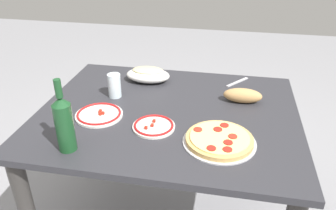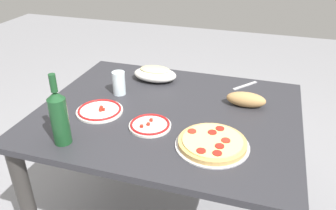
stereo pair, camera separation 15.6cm
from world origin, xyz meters
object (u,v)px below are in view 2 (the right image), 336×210
dining_table (168,133)px  bread_loaf (246,99)px  side_plate_near (150,125)px  water_glass (119,83)px  wine_bottle (59,116)px  baked_pasta_dish (155,73)px  pepperoni_pizza (212,143)px  side_plate_far (100,110)px

dining_table → bread_loaf: size_ratio=6.44×
side_plate_near → bread_loaf: bearing=39.9°
dining_table → water_glass: water_glass is taller
dining_table → wine_bottle: wine_bottle is taller
wine_bottle → baked_pasta_dish: bearing=77.2°
wine_bottle → water_glass: (0.03, 0.46, -0.06)m
pepperoni_pizza → water_glass: size_ratio=2.45×
side_plate_near → dining_table: bearing=78.4°
wine_bottle → bread_loaf: wine_bottle is taller
side_plate_far → bread_loaf: size_ratio=1.16×
dining_table → water_glass: bearing=162.0°
water_glass → baked_pasta_dish: bearing=60.6°
side_plate_far → side_plate_near: bearing=-10.5°
dining_table → wine_bottle: bearing=-131.3°
wine_bottle → pepperoni_pizza: bearing=14.8°
dining_table → wine_bottle: 0.55m
water_glass → side_plate_far: size_ratio=0.56×
water_glass → side_plate_near: size_ratio=0.66×
wine_bottle → side_plate_near: wine_bottle is taller
dining_table → water_glass: 0.35m
pepperoni_pizza → water_glass: water_glass is taller
wine_bottle → water_glass: bearing=85.7°
wine_bottle → bread_loaf: (0.66, 0.52, -0.08)m
wine_bottle → bread_loaf: 0.85m
pepperoni_pizza → wine_bottle: bearing=-165.2°
baked_pasta_dish → water_glass: (-0.12, -0.21, 0.02)m
bread_loaf → dining_table: bearing=-155.6°
baked_pasta_dish → side_plate_near: baked_pasta_dish is taller
baked_pasta_dish → wine_bottle: 0.69m
baked_pasta_dish → pepperoni_pizza: bearing=-51.1°
baked_pasta_dish → water_glass: bearing=-119.4°
wine_bottle → side_plate_near: size_ratio=1.62×
wine_bottle → water_glass: 0.47m
dining_table → side_plate_near: side_plate_near is taller
baked_pasta_dish → side_plate_near: (0.14, -0.46, -0.03)m
water_glass → side_plate_near: water_glass is taller
pepperoni_pizza → wine_bottle: 0.60m
dining_table → side_plate_near: bearing=-101.6°
pepperoni_pizza → baked_pasta_dish: baked_pasta_dish is taller
bread_loaf → baked_pasta_dish: bearing=163.4°
dining_table → side_plate_far: side_plate_far is taller
wine_bottle → side_plate_near: (0.29, 0.21, -0.11)m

